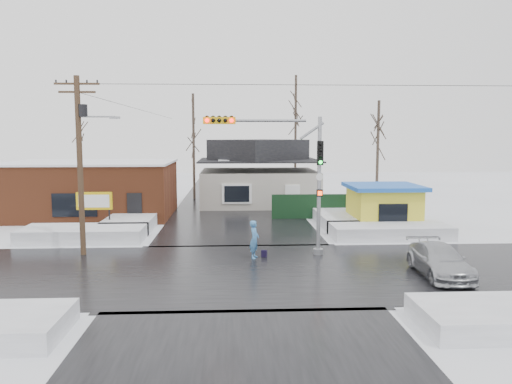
{
  "coord_description": "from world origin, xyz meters",
  "views": [
    {
      "loc": [
        -0.42,
        -21.85,
        6.07
      ],
      "look_at": [
        0.92,
        5.14,
        3.0
      ],
      "focal_mm": 35.0,
      "sensor_mm": 36.0,
      "label": 1
    }
  ],
  "objects_px": {
    "car": "(440,261)",
    "pedestrian": "(254,240)",
    "traffic_signal": "(288,166)",
    "utility_pole": "(81,155)",
    "kiosk": "(383,206)",
    "marquee_sign": "(94,202)"
  },
  "relations": [
    {
      "from": "car",
      "to": "pedestrian",
      "type": "bearing_deg",
      "value": 158.23
    },
    {
      "from": "traffic_signal",
      "to": "kiosk",
      "type": "xyz_separation_m",
      "value": [
        7.07,
        7.03,
        -3.08
      ]
    },
    {
      "from": "utility_pole",
      "to": "pedestrian",
      "type": "relative_size",
      "value": 4.79
    },
    {
      "from": "kiosk",
      "to": "traffic_signal",
      "type": "bearing_deg",
      "value": -135.16
    },
    {
      "from": "utility_pole",
      "to": "kiosk",
      "type": "relative_size",
      "value": 1.96
    },
    {
      "from": "traffic_signal",
      "to": "marquee_sign",
      "type": "distance_m",
      "value": 13.42
    },
    {
      "from": "traffic_signal",
      "to": "pedestrian",
      "type": "xyz_separation_m",
      "value": [
        -1.74,
        -0.62,
        -3.6
      ]
    },
    {
      "from": "traffic_signal",
      "to": "marquee_sign",
      "type": "height_order",
      "value": "traffic_signal"
    },
    {
      "from": "utility_pole",
      "to": "marquee_sign",
      "type": "xyz_separation_m",
      "value": [
        -1.07,
        5.99,
        -3.19
      ]
    },
    {
      "from": "marquee_sign",
      "to": "car",
      "type": "height_order",
      "value": "marquee_sign"
    },
    {
      "from": "kiosk",
      "to": "pedestrian",
      "type": "xyz_separation_m",
      "value": [
        -8.8,
        -7.65,
        -0.52
      ]
    },
    {
      "from": "utility_pole",
      "to": "marquee_sign",
      "type": "bearing_deg",
      "value": 100.13
    },
    {
      "from": "kiosk",
      "to": "marquee_sign",
      "type": "bearing_deg",
      "value": -178.45
    },
    {
      "from": "marquee_sign",
      "to": "kiosk",
      "type": "xyz_separation_m",
      "value": [
        18.5,
        0.5,
        -0.46
      ]
    },
    {
      "from": "traffic_signal",
      "to": "kiosk",
      "type": "distance_m",
      "value": 10.43
    },
    {
      "from": "utility_pole",
      "to": "car",
      "type": "xyz_separation_m",
      "value": [
        16.51,
        -4.65,
        -4.45
      ]
    },
    {
      "from": "utility_pole",
      "to": "kiosk",
      "type": "distance_m",
      "value": 18.95
    },
    {
      "from": "pedestrian",
      "to": "marquee_sign",
      "type": "bearing_deg",
      "value": 70.14
    },
    {
      "from": "marquee_sign",
      "to": "pedestrian",
      "type": "height_order",
      "value": "marquee_sign"
    },
    {
      "from": "kiosk",
      "to": "pedestrian",
      "type": "relative_size",
      "value": 2.45
    },
    {
      "from": "traffic_signal",
      "to": "utility_pole",
      "type": "height_order",
      "value": "utility_pole"
    },
    {
      "from": "marquee_sign",
      "to": "car",
      "type": "distance_m",
      "value": 20.59
    }
  ]
}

